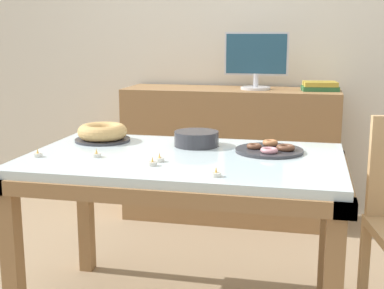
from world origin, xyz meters
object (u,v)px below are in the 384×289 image
Objects in this scene: tealight_right_edge at (152,163)px; tealight_near_front at (96,155)px; cake_chocolate_round at (103,133)px; tealight_left_edge at (216,174)px; plate_stack at (196,139)px; pastry_platter at (270,149)px; tealight_centre at (38,155)px; computer_monitor at (256,61)px; book_stack at (320,86)px; tealight_near_cakes at (160,159)px.

tealight_near_front is at bearing 161.39° from tealight_right_edge.
cake_chocolate_round is 6.80× the size of tealight_left_edge.
plate_stack reaches higher than tealight_left_edge.
pastry_platter reaches higher than tealight_centre.
plate_stack is at bearing 77.47° from tealight_right_edge.
tealight_near_front is at bearing 160.00° from tealight_left_edge.
pastry_platter is at bearing -9.90° from plate_stack.
computer_monitor reaches higher than cake_chocolate_round.
book_stack is 6.28× the size of tealight_near_front.
tealight_right_edge is (-0.28, 0.11, 0.00)m from tealight_left_edge.
cake_chocolate_round is at bearing 174.85° from pastry_platter.
cake_chocolate_round reaches higher than pastry_platter.
plate_stack is at bearing 170.10° from pastry_platter.
pastry_platter is at bearing -5.15° from cake_chocolate_round.
pastry_platter is 0.49m from tealight_left_edge.
cake_chocolate_round is at bearing 131.84° from tealight_right_edge.
computer_monitor is 10.60× the size of tealight_left_edge.
tealight_centre is 1.00× the size of tealight_right_edge.
tealight_near_front is 1.00× the size of tealight_near_cakes.
tealight_left_edge is (0.56, -0.20, 0.00)m from tealight_near_front.
pastry_platter is at bearing 17.81° from tealight_centre.
cake_chocolate_round reaches higher than plate_stack.
computer_monitor reaches higher than tealight_near_front.
tealight_near_front is at bearing -139.01° from plate_stack.
tealight_near_front is at bearing -109.22° from computer_monitor.
tealight_near_front is 0.59m from tealight_left_edge.
tealight_near_cakes is (0.29, -0.02, 0.00)m from tealight_near_front.
tealight_near_cakes is at bearing 3.18° from tealight_centre.
cake_chocolate_round is 6.80× the size of tealight_near_front.
tealight_left_edge is at bearing -109.35° from pastry_platter.
tealight_near_front is (-0.37, -0.32, -0.02)m from plate_stack.
tealight_left_edge is (-0.16, -0.46, -0.00)m from pastry_platter.
pastry_platter is 1.45× the size of plate_stack.
cake_chocolate_round is 6.80× the size of tealight_centre.
pastry_platter reaches higher than tealight_near_front.
plate_stack reaches higher than tealight_right_edge.
tealight_near_cakes is at bearing -113.36° from book_stack.
plate_stack is at bearing -97.39° from computer_monitor.
tealight_right_edge is at bearing -98.74° from computer_monitor.
tealight_centre is (-1.20, -1.56, -0.17)m from book_stack.
tealight_right_edge is (0.28, -0.09, 0.00)m from tealight_near_front.
tealight_near_front is (-0.95, -1.51, -0.17)m from book_stack.
book_stack is at bearing 52.44° from tealight_centre.
book_stack is at bearing 79.74° from pastry_platter.
plate_stack is 5.25× the size of tealight_centre.
tealight_centre and tealight_right_edge have the same top height.
book_stack is 1.74m from tealight_right_edge.
cake_chocolate_round is at bearing 137.86° from tealight_near_cakes.
plate_stack is at bearing 109.57° from tealight_left_edge.
tealight_left_edge is 0.82m from tealight_centre.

